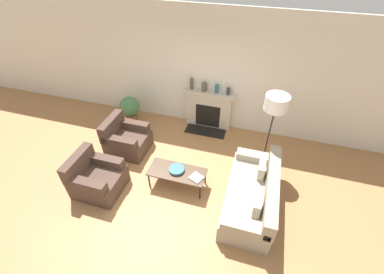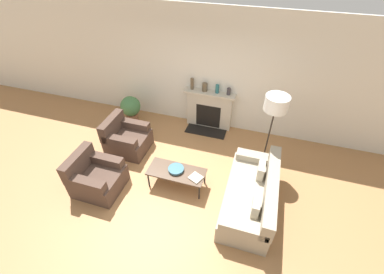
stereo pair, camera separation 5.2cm
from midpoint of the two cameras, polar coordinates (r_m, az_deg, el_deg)
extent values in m
plane|color=#A87547|center=(5.19, -4.77, -12.69)|extent=(18.00, 18.00, 0.00)
cube|color=silver|center=(6.21, 3.27, 14.40)|extent=(18.00, 0.06, 2.90)
cube|color=beige|center=(6.55, 4.08, 6.00)|extent=(1.13, 0.20, 0.95)
cube|color=black|center=(6.55, 3.85, 4.69)|extent=(0.62, 0.04, 0.62)
cube|color=black|center=(6.60, 3.30, 1.35)|extent=(1.02, 0.40, 0.02)
cube|color=beige|center=(6.26, 4.22, 9.68)|extent=(1.25, 0.28, 0.05)
cube|color=#9E937F|center=(4.99, 12.74, -12.97)|extent=(0.85, 1.85, 0.42)
cube|color=#9E937F|center=(4.71, 17.49, -10.79)|extent=(0.20, 1.85, 0.36)
cube|color=#9E937F|center=(5.34, 14.29, -4.37)|extent=(0.78, 0.22, 0.14)
cube|color=#9E937F|center=(4.29, 11.83, -19.08)|extent=(0.78, 0.22, 0.14)
cube|color=#C0B49C|center=(5.01, 15.36, -7.12)|extent=(0.12, 0.32, 0.28)
cube|color=#C0B49C|center=(4.46, 14.35, -14.65)|extent=(0.12, 0.32, 0.28)
cube|color=#4C382D|center=(5.44, -19.65, -9.22)|extent=(0.87, 0.81, 0.40)
cube|color=#4C382D|center=(5.35, -23.73, -5.29)|extent=(0.18, 0.81, 0.41)
cube|color=#4C382D|center=(5.08, -22.28, -9.52)|extent=(0.78, 0.18, 0.18)
cube|color=#4C382D|center=(5.40, -18.54, -4.80)|extent=(0.78, 0.18, 0.18)
cube|color=#4C382D|center=(6.13, -13.61, -1.17)|extent=(0.87, 0.81, 0.40)
cube|color=#4C382D|center=(6.05, -17.13, 2.40)|extent=(0.18, 0.81, 0.41)
cube|color=#4C382D|center=(5.74, -15.51, -0.93)|extent=(0.78, 0.18, 0.18)
cube|color=#4C382D|center=(6.15, -12.65, 2.74)|extent=(0.78, 0.18, 0.18)
cube|color=#4C3828|center=(5.06, -3.18, -7.73)|extent=(1.13, 0.49, 0.03)
cylinder|color=black|center=(5.24, -9.34, -9.41)|extent=(0.03, 0.03, 0.36)
cylinder|color=black|center=(4.98, 1.90, -12.25)|extent=(0.03, 0.03, 0.36)
cylinder|color=black|center=(5.48, -7.56, -6.35)|extent=(0.03, 0.03, 0.36)
cylinder|color=black|center=(5.23, 3.14, -8.85)|extent=(0.03, 0.03, 0.36)
cylinder|color=#38667A|center=(5.06, -3.26, -7.35)|extent=(0.11, 0.11, 0.01)
cylinder|color=#38667A|center=(5.04, -3.27, -7.12)|extent=(0.31, 0.31, 0.04)
cube|color=#B2A893|center=(4.92, 1.14, -9.02)|extent=(0.30, 0.29, 0.02)
cylinder|color=black|center=(5.92, 15.47, -5.80)|extent=(0.33, 0.33, 0.03)
cylinder|color=black|center=(5.43, 16.80, -0.27)|extent=(0.03, 0.03, 1.46)
cylinder|color=white|center=(4.96, 18.60, 7.12)|extent=(0.44, 0.44, 0.29)
cylinder|color=brown|center=(6.30, 0.27, 11.76)|extent=(0.08, 0.08, 0.28)
cylinder|color=brown|center=(6.25, 3.08, 11.02)|extent=(0.12, 0.12, 0.20)
cylinder|color=#28666B|center=(6.19, 5.87, 10.60)|extent=(0.09, 0.09, 0.21)
cylinder|color=#3D383D|center=(6.16, 8.41, 9.99)|extent=(0.09, 0.09, 0.17)
cylinder|color=brown|center=(7.08, -12.89, 4.36)|extent=(0.31, 0.31, 0.23)
sphere|color=#477A47|center=(6.90, -13.30, 6.70)|extent=(0.52, 0.52, 0.52)
camera|label=1|loc=(0.03, -89.74, 0.22)|focal=24.00mm
camera|label=2|loc=(0.03, 90.26, -0.22)|focal=24.00mm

